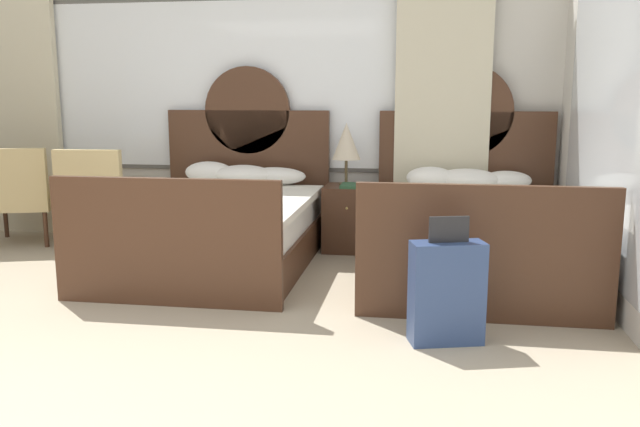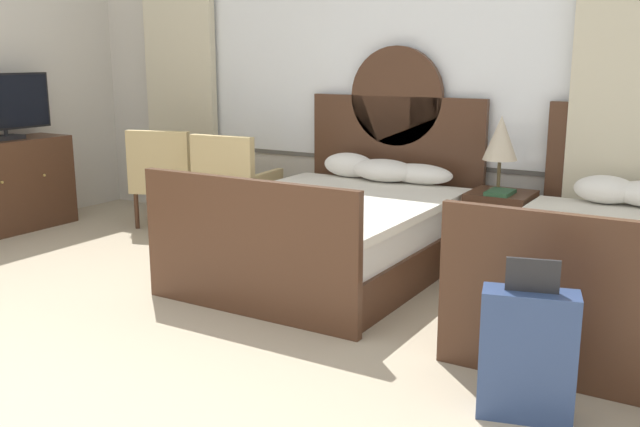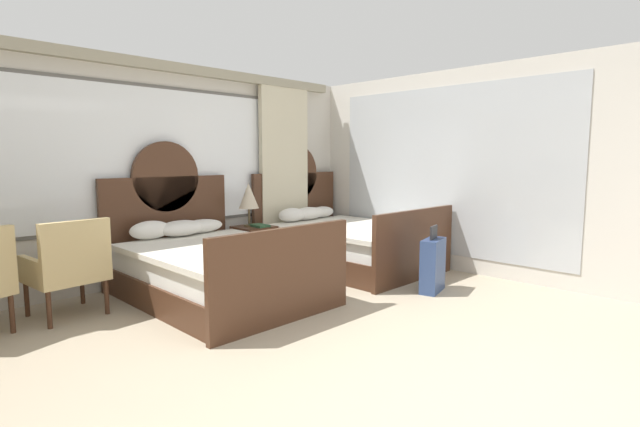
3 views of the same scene
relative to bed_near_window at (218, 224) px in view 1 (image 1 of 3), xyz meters
The scene contains 9 objects.
wall_back_window 1.57m from the bed_near_window, 104.10° to the left, with size 6.59×0.22×2.70m.
bed_near_window is the anchor object (origin of this frame).
bed_near_mirror 2.14m from the bed_near_window, ahead, with size 1.64×2.26×1.73m.
nightstand_between_beds 1.27m from the bed_near_window, 32.88° to the left, with size 0.47×0.50×0.61m.
table_lamp_on_nightstand 1.43m from the bed_near_window, 35.80° to the left, with size 0.27×0.27×0.59m.
book_on_nightstand 1.27m from the bed_near_window, 28.74° to the left, with size 0.18×0.26×0.03m.
armchair_by_window_left 1.41m from the bed_near_window, 162.17° to the left, with size 0.68×0.68×0.96m.
armchair_by_window_centre 2.20m from the bed_near_window, 168.60° to the left, with size 0.79×0.79×0.96m.
suitcase_on_floor 2.46m from the bed_near_window, 39.57° to the right, with size 0.46×0.29×0.77m.
Camera 1 is at (2.02, -2.10, 1.46)m, focal length 36.69 mm.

